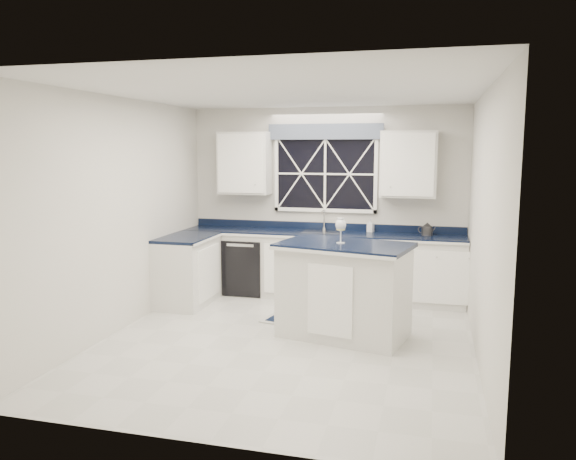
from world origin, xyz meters
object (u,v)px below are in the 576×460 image
(island, at_px, (344,290))
(soap_bottle, at_px, (371,225))
(kettle, at_px, (427,229))
(wine_glass, at_px, (341,226))
(dishwasher, at_px, (248,265))
(faucet, at_px, (324,219))

(island, distance_m, soap_bottle, 1.87)
(island, relative_size, kettle, 6.64)
(kettle, height_order, soap_bottle, soap_bottle)
(island, xyz_separation_m, wine_glass, (-0.05, 0.00, 0.73))
(dishwasher, distance_m, wine_glass, 2.44)
(faucet, height_order, island, faucet)
(dishwasher, height_order, soap_bottle, soap_bottle)
(faucet, xyz_separation_m, wine_glass, (0.53, -1.79, 0.16))
(dishwasher, height_order, wine_glass, wine_glass)
(faucet, xyz_separation_m, soap_bottle, (0.67, 0.01, -0.06))
(faucet, distance_m, wine_glass, 1.88)
(island, height_order, kettle, kettle)
(dishwasher, distance_m, island, 2.32)
(wine_glass, xyz_separation_m, soap_bottle, (0.14, 1.80, -0.23))
(dishwasher, xyz_separation_m, island, (1.68, -1.60, 0.13))
(faucet, relative_size, island, 0.19)
(kettle, relative_size, wine_glass, 0.84)
(faucet, bearing_deg, kettle, -4.46)
(soap_bottle, bearing_deg, wine_glass, -94.49)
(faucet, height_order, kettle, faucet)
(kettle, height_order, wine_glass, wine_glass)
(wine_glass, bearing_deg, faucet, 106.49)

